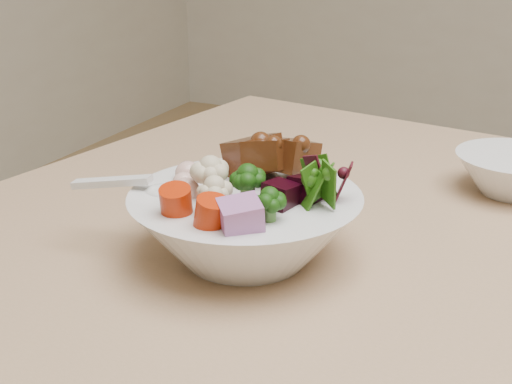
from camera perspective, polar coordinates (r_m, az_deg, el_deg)
food_bowl at (r=0.69m, az=-0.67°, el=-2.37°), size 0.23×0.23×0.12m
soup_spoon at (r=0.70m, az=-8.40°, el=0.15°), size 0.12×0.04×0.02m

